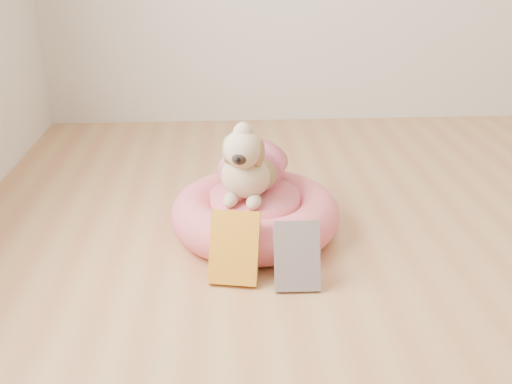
{
  "coord_description": "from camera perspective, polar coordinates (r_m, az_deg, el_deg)",
  "views": [
    {
      "loc": [
        -1.03,
        -0.94,
        0.97
      ],
      "look_at": [
        -0.92,
        0.82,
        0.18
      ],
      "focal_mm": 40.0,
      "sensor_mm": 36.0,
      "label": 1
    }
  ],
  "objects": [
    {
      "name": "dog",
      "position": [
        1.95,
        -0.58,
        3.97
      ],
      "size": [
        0.36,
        0.45,
        0.29
      ],
      "primitive_type": null,
      "rotation": [
        0.0,
        0.0,
        -0.26
      ],
      "color": "brown",
      "rests_on": "pet_bed"
    },
    {
      "name": "book_yellow",
      "position": [
        1.74,
        -2.18,
        -5.56
      ],
      "size": [
        0.17,
        0.15,
        0.21
      ],
      "primitive_type": "cube",
      "rotation": [
        -0.47,
        0.0,
        -0.18
      ],
      "color": "yellow",
      "rests_on": "floor"
    },
    {
      "name": "book_white",
      "position": [
        1.72,
        4.13,
        -6.39
      ],
      "size": [
        0.14,
        0.11,
        0.2
      ],
      "primitive_type": "cube",
      "rotation": [
        -0.43,
        0.0,
        -0.02
      ],
      "color": "silver",
      "rests_on": "floor"
    },
    {
      "name": "pet_bed",
      "position": [
        2.02,
        -0.09,
        -2.19
      ],
      "size": [
        0.6,
        0.6,
        0.15
      ],
      "color": "#DC5667",
      "rests_on": "floor"
    }
  ]
}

